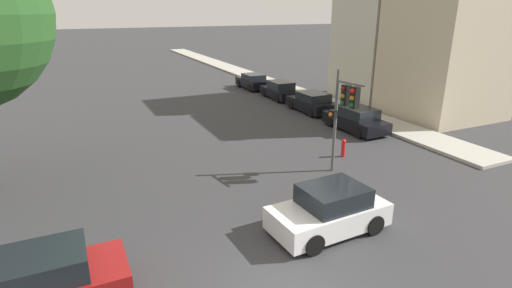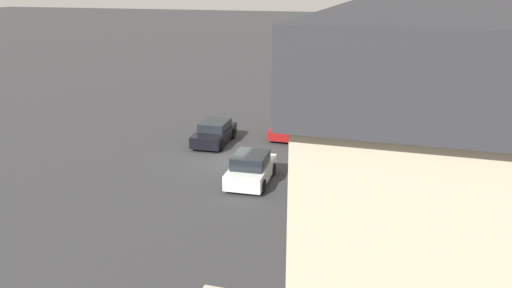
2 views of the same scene
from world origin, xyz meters
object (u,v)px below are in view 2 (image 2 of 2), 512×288
(fire_hydrant, at_px, (347,229))
(street_tree, at_px, (424,33))
(crossing_car_1, at_px, (251,169))
(parked_car_0, at_px, (441,287))
(traffic_signal, at_px, (314,150))
(crossing_car_2, at_px, (214,133))
(crossing_car_0, at_px, (290,125))

(fire_hydrant, bearing_deg, street_tree, 170.52)
(crossing_car_1, bearing_deg, parked_car_0, -135.57)
(traffic_signal, bearing_deg, crossing_car_1, 39.58)
(traffic_signal, relative_size, crossing_car_2, 1.10)
(crossing_car_0, bearing_deg, parked_car_0, -152.68)
(crossing_car_2, relative_size, parked_car_0, 0.98)
(crossing_car_1, bearing_deg, traffic_signal, -133.45)
(crossing_car_1, xyz_separation_m, crossing_car_2, (-5.68, -4.25, -0.06))
(parked_car_0, xyz_separation_m, fire_hydrant, (-3.46, -3.37, -0.20))
(crossing_car_0, distance_m, fire_hydrant, 14.68)
(crossing_car_2, bearing_deg, crossing_car_0, 123.13)
(traffic_signal, relative_size, crossing_car_1, 1.15)
(traffic_signal, relative_size, parked_car_0, 1.07)
(crossing_car_2, xyz_separation_m, parked_car_0, (13.93, 13.19, 0.00))
(traffic_signal, relative_size, fire_hydrant, 5.07)
(traffic_signal, height_order, crossing_car_2, traffic_signal)
(crossing_car_0, height_order, fire_hydrant, crossing_car_0)
(fire_hydrant, bearing_deg, crossing_car_2, -136.84)
(traffic_signal, bearing_deg, street_tree, -27.02)
(street_tree, height_order, crossing_car_0, street_tree)
(traffic_signal, xyz_separation_m, parked_car_0, (4.99, 5.13, -2.53))
(fire_hydrant, bearing_deg, crossing_car_1, -130.71)
(crossing_car_0, relative_size, crossing_car_1, 1.15)
(crossing_car_2, height_order, fire_hydrant, crossing_car_2)
(crossing_car_2, bearing_deg, parked_car_0, 40.49)
(traffic_signal, height_order, fire_hydrant, traffic_signal)
(crossing_car_1, height_order, fire_hydrant, crossing_car_1)
(crossing_car_1, relative_size, fire_hydrant, 4.40)
(crossing_car_1, height_order, crossing_car_2, crossing_car_1)
(street_tree, height_order, parked_car_0, street_tree)
(parked_car_0, bearing_deg, crossing_car_1, 135.98)
(crossing_car_2, height_order, parked_car_0, parked_car_0)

